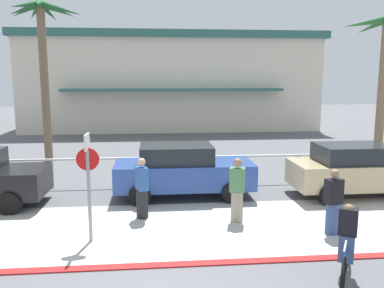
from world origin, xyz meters
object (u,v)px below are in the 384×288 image
(palm_tree_2, at_px, (43,38))
(car_tan_3, at_px, (358,170))
(pedestrian_1, at_px, (237,193))
(pedestrian_2, at_px, (142,191))
(palm_tree_3, at_px, (384,57))
(stop_sign_bike_lane, at_px, (88,172))
(pedestrian_0, at_px, (333,205))
(cyclist_blue_0, at_px, (347,244))
(car_blue_2, at_px, (182,170))

(palm_tree_2, height_order, car_tan_3, palm_tree_2)
(pedestrian_1, height_order, pedestrian_2, pedestrian_1)
(palm_tree_3, height_order, car_tan_3, palm_tree_3)
(pedestrian_2, bearing_deg, stop_sign_bike_lane, -127.75)
(palm_tree_2, xyz_separation_m, pedestrian_0, (9.15, -9.80, -4.78))
(pedestrian_0, bearing_deg, cyclist_blue_0, -108.33)
(car_tan_3, height_order, cyclist_blue_0, car_tan_3)
(pedestrian_0, bearing_deg, palm_tree_2, 133.03)
(stop_sign_bike_lane, relative_size, car_blue_2, 0.58)
(stop_sign_bike_lane, relative_size, car_tan_3, 0.58)
(palm_tree_3, height_order, pedestrian_2, palm_tree_3)
(pedestrian_0, relative_size, pedestrian_2, 0.97)
(car_tan_3, relative_size, pedestrian_2, 2.61)
(palm_tree_2, distance_m, car_blue_2, 9.66)
(palm_tree_2, bearing_deg, pedestrian_1, -51.24)
(stop_sign_bike_lane, xyz_separation_m, car_blue_2, (2.40, 3.48, -0.81))
(pedestrian_0, xyz_separation_m, pedestrian_2, (-4.66, 1.58, 0.02))
(palm_tree_3, xyz_separation_m, cyclist_blue_0, (-5.88, -9.20, -3.94))
(pedestrian_1, bearing_deg, car_tan_3, 24.40)
(palm_tree_3, distance_m, car_blue_2, 10.01)
(car_tan_3, distance_m, cyclist_blue_0, 6.01)
(car_blue_2, bearing_deg, palm_tree_3, 22.09)
(car_blue_2, relative_size, pedestrian_1, 2.54)
(pedestrian_0, distance_m, pedestrian_1, 2.40)
(stop_sign_bike_lane, bearing_deg, palm_tree_2, 108.88)
(car_tan_3, bearing_deg, cyclist_blue_0, -119.61)
(palm_tree_2, relative_size, palm_tree_3, 1.13)
(palm_tree_3, bearing_deg, pedestrian_0, -126.24)
(stop_sign_bike_lane, bearing_deg, car_blue_2, 55.45)
(car_tan_3, xyz_separation_m, pedestrian_1, (-4.41, -2.00, -0.07))
(palm_tree_2, bearing_deg, car_tan_3, -30.51)
(car_blue_2, distance_m, pedestrian_1, 2.80)
(car_blue_2, bearing_deg, pedestrian_2, -121.96)
(palm_tree_2, xyz_separation_m, cyclist_blue_0, (8.43, -11.94, -4.84))
(stop_sign_bike_lane, relative_size, cyclist_blue_0, 1.59)
(palm_tree_2, distance_m, cyclist_blue_0, 15.40)
(pedestrian_0, relative_size, pedestrian_1, 0.95)
(stop_sign_bike_lane, bearing_deg, pedestrian_2, 52.25)
(palm_tree_3, height_order, car_blue_2, palm_tree_3)
(pedestrian_0, bearing_deg, car_tan_3, 53.73)
(car_blue_2, xyz_separation_m, pedestrian_0, (3.42, -3.57, -0.11))
(pedestrian_2, bearing_deg, cyclist_blue_0, -43.34)
(cyclist_blue_0, bearing_deg, palm_tree_3, 57.41)
(palm_tree_3, distance_m, cyclist_blue_0, 11.61)
(stop_sign_bike_lane, relative_size, pedestrian_2, 1.52)
(palm_tree_2, distance_m, palm_tree_3, 14.60)
(cyclist_blue_0, bearing_deg, car_blue_2, 115.40)
(car_tan_3, bearing_deg, pedestrian_0, -126.27)
(stop_sign_bike_lane, distance_m, palm_tree_2, 10.97)
(car_tan_3, xyz_separation_m, pedestrian_0, (-2.26, -3.08, -0.11))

